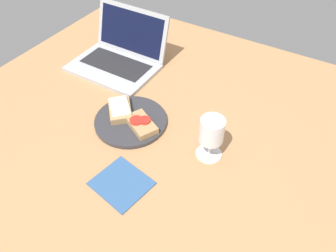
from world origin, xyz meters
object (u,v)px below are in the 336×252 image
object	(u,v)px
sandwich_with_cheese	(120,109)
napkin	(121,183)
wine_glass	(212,133)
plate	(131,121)
sandwich_with_tomato	(141,124)
laptop	(119,55)

from	to	relation	value
sandwich_with_cheese	napkin	world-z (taller)	sandwich_with_cheese
wine_glass	sandwich_with_cheese	bearing A→B (deg)	179.94
wine_glass	napkin	size ratio (longest dim) A/B	0.96
sandwich_with_cheese	wine_glass	world-z (taller)	wine_glass
plate	sandwich_with_cheese	size ratio (longest dim) A/B	1.80
sandwich_with_tomato	napkin	xyz separation A→B (cm)	(7.00, -19.77, -2.31)
sandwich_with_cheese	sandwich_with_tomato	distance (cm)	9.67
plate	sandwich_with_cheese	xyz separation A→B (cm)	(-4.77, 0.93, 2.05)
sandwich_with_tomato	napkin	distance (cm)	21.10
sandwich_with_tomato	wine_glass	size ratio (longest dim) A/B	0.92
sandwich_with_tomato	wine_glass	xyz separation A→B (cm)	(22.53, 1.81, 6.55)
plate	sandwich_with_cheese	bearing A→B (deg)	168.92
sandwich_with_cheese	laptop	bearing A→B (deg)	127.30
sandwich_with_tomato	laptop	world-z (taller)	laptop
laptop	sandwich_with_cheese	bearing A→B (deg)	-52.70
sandwich_with_cheese	laptop	distance (cm)	30.06
sandwich_with_cheese	sandwich_with_tomato	xyz separation A→B (cm)	(9.49, -1.84, -0.20)
sandwich_with_cheese	napkin	size ratio (longest dim) A/B	0.90
plate	laptop	size ratio (longest dim) A/B	0.72
wine_glass	napkin	distance (cm)	28.03
sandwich_with_cheese	sandwich_with_tomato	bearing A→B (deg)	-11.00
laptop	wine_glass	bearing A→B (deg)	-25.48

